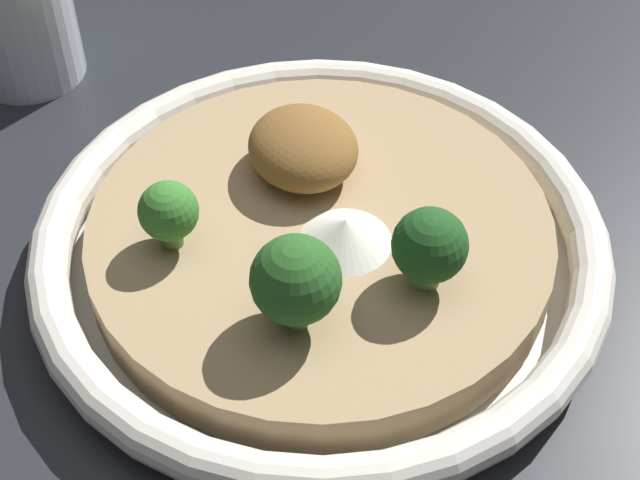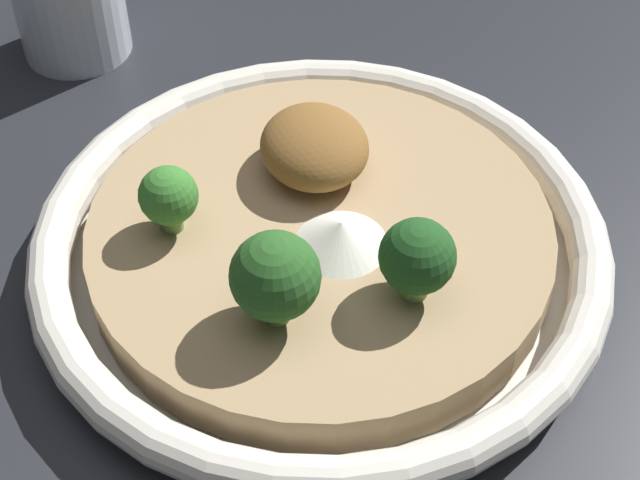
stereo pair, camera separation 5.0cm
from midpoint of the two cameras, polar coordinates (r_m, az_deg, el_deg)
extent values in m
plane|color=#23262B|center=(0.52, 2.77, -1.76)|extent=(6.00, 6.00, 0.00)
cylinder|color=silver|center=(0.51, 2.79, -1.43)|extent=(0.28, 0.28, 0.01)
torus|color=silver|center=(0.50, 2.85, -0.25)|extent=(0.30, 0.30, 0.02)
cylinder|color=tan|center=(0.50, 2.86, -0.15)|extent=(0.24, 0.24, 0.02)
cone|color=white|center=(0.48, 4.26, 0.23)|extent=(0.05, 0.05, 0.02)
ellipsoid|color=brown|center=(0.51, 2.49, 5.33)|extent=(0.06, 0.06, 0.03)
cylinder|color=#668E47|center=(0.49, -5.75, 1.25)|extent=(0.01, 0.01, 0.02)
sphere|color=#387A2D|center=(0.48, -5.87, 2.44)|extent=(0.03, 0.03, 0.03)
cylinder|color=#759E4C|center=(0.46, 8.67, -2.48)|extent=(0.01, 0.01, 0.02)
sphere|color=#1E4C1E|center=(0.45, 8.89, -1.12)|extent=(0.04, 0.04, 0.04)
cylinder|color=#668E47|center=(0.44, 0.69, -3.88)|extent=(0.01, 0.01, 0.02)
sphere|color=#285B23|center=(0.43, 0.71, -2.30)|extent=(0.04, 0.04, 0.04)
camera|label=1|loc=(0.03, -87.13, 3.03)|focal=55.00mm
camera|label=2|loc=(0.03, 92.87, -3.03)|focal=55.00mm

